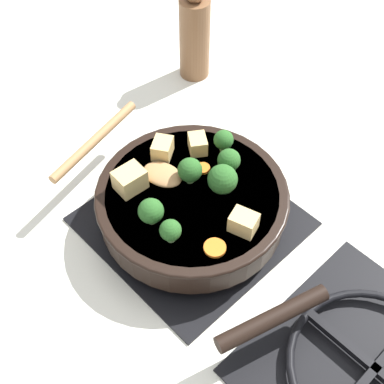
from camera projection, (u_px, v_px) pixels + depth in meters
The scene contains 18 objects.
ground_plane at pixel (192, 222), 0.90m from camera, with size 2.40×2.40×0.00m, color silver.
front_burner_grate at pixel (192, 218), 0.89m from camera, with size 0.31×0.31×0.03m.
rear_burner_grate at pixel (373, 371), 0.73m from camera, with size 0.31×0.31×0.03m.
skillet_pan at pixel (193, 202), 0.86m from camera, with size 0.31×0.42×0.05m.
wooden_spoon at pixel (125, 156), 0.88m from camera, with size 0.21×0.21×0.02m.
tofu_cube_center_large at pixel (162, 148), 0.88m from camera, with size 0.04×0.03×0.03m, color #DBB770.
tofu_cube_near_handle at pixel (244, 223), 0.78m from camera, with size 0.04×0.03×0.03m, color #DBB770.
tofu_cube_east_chunk at pixel (198, 144), 0.89m from camera, with size 0.04×0.03×0.03m, color #DBB770.
tofu_cube_west_chunk at pixel (130, 180), 0.83m from camera, with size 0.05×0.04×0.04m, color #DBB770.
broccoli_floret_near_spoon at pixel (151, 212), 0.78m from camera, with size 0.04×0.04×0.05m.
broccoli_floret_center_top at pixel (190, 170), 0.84m from camera, with size 0.04×0.04×0.05m.
broccoli_floret_east_rim at pixel (229, 160), 0.85m from camera, with size 0.04×0.04×0.04m.
broccoli_floret_west_rim at pixel (224, 140), 0.88m from camera, with size 0.03×0.03×0.04m.
broccoli_floret_north_edge at pixel (223, 179), 0.82m from camera, with size 0.05×0.05×0.05m.
broccoli_floret_south_cluster at pixel (170, 231), 0.77m from camera, with size 0.03×0.03×0.04m.
carrot_slice_orange_thin at pixel (203, 168), 0.87m from camera, with size 0.02×0.02×0.01m, color orange.
carrot_slice_near_center at pixel (215, 248), 0.77m from camera, with size 0.03×0.03×0.01m, color orange.
pepper_mill at pixel (195, 35), 1.08m from camera, with size 0.06×0.06×0.21m.
Camera 1 is at (0.37, 0.38, 0.73)m, focal length 50.00 mm.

